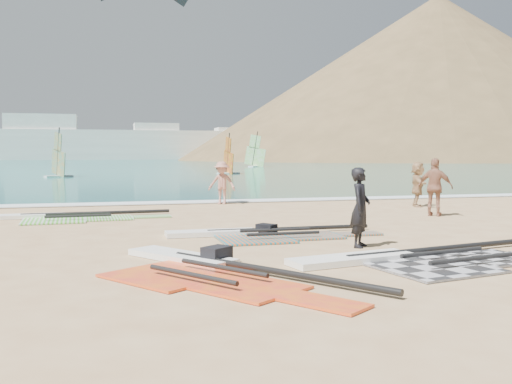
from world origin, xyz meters
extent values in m
plane|color=tan|center=(0.00, 0.00, 0.00)|extent=(300.00, 300.00, 0.00)
cube|color=#0D545D|center=(0.00, 132.00, 0.00)|extent=(300.00, 240.00, 0.06)
cube|color=white|center=(0.00, 12.30, 0.00)|extent=(300.00, 1.20, 0.04)
cube|color=white|center=(-20.00, 150.00, 4.03)|extent=(160.00, 8.00, 8.00)
cube|color=white|center=(-20.00, 150.00, 6.03)|extent=(18.00, 7.00, 12.00)
cube|color=white|center=(10.00, 150.00, 5.03)|extent=(12.00, 7.00, 10.00)
cube|color=white|center=(35.00, 150.00, 4.53)|extent=(16.00, 7.00, 9.00)
cube|color=white|center=(55.00, 150.00, 5.53)|extent=(10.00, 7.00, 11.00)
cone|color=olive|center=(85.00, 130.00, 0.00)|extent=(143.00, 143.00, 45.00)
cube|color=#242426|center=(1.88, -1.72, 0.02)|extent=(2.26, 2.43, 0.04)
cube|color=#242426|center=(3.52, -1.39, 0.02)|extent=(1.71, 1.62, 0.04)
cylinder|color=black|center=(3.03, -0.52, 0.10)|extent=(4.76, 1.05, 0.12)
cylinder|color=black|center=(2.53, -1.21, 0.16)|extent=(1.97, 0.47, 0.08)
cylinder|color=black|center=(2.67, -1.93, 0.16)|extent=(1.97, 0.47, 0.08)
cube|color=white|center=(0.77, -0.97, 0.06)|extent=(2.60, 1.16, 0.12)
cube|color=#44C61D|center=(-5.21, 7.36, 0.02)|extent=(1.91, 2.10, 0.04)
cube|color=#44C61D|center=(-3.60, 7.44, 0.02)|extent=(1.47, 1.38, 0.04)
cube|color=#44C61D|center=(-2.29, 7.51, 0.02)|extent=(1.24, 0.66, 0.04)
cylinder|color=black|center=(-3.94, 8.33, 0.10)|extent=(4.63, 0.34, 0.11)
cylinder|color=black|center=(-4.52, 7.75, 0.16)|extent=(1.92, 0.18, 0.08)
cylinder|color=black|center=(-4.48, 7.05, 0.16)|extent=(1.92, 0.18, 0.08)
cube|color=white|center=(-6.16, 8.22, 0.06)|extent=(2.45, 0.77, 0.12)
cube|color=orange|center=(-0.31, 2.28, 0.02)|extent=(1.70, 1.89, 0.04)
cube|color=orange|center=(1.19, 2.29, 0.02)|extent=(1.32, 1.23, 0.04)
cube|color=orange|center=(2.41, 2.30, 0.02)|extent=(1.13, 0.57, 0.04)
cylinder|color=black|center=(0.90, 3.13, 0.10)|extent=(4.31, 0.14, 0.10)
cylinder|color=black|center=(0.34, 2.61, 0.16)|extent=(1.78, 0.09, 0.07)
cylinder|color=black|center=(0.35, 1.96, 0.16)|extent=(1.78, 0.09, 0.07)
cube|color=white|center=(-1.16, 3.11, 0.06)|extent=(2.25, 0.63, 0.12)
cube|color=red|center=(-2.51, -1.21, 0.02)|extent=(2.69, 2.64, 0.04)
cube|color=red|center=(-1.59, -2.53, 0.02)|extent=(1.88, 1.91, 0.04)
cube|color=red|center=(-0.83, -3.60, 0.02)|extent=(1.19, 1.34, 0.04)
cylinder|color=black|center=(-1.02, -1.76, 0.10)|extent=(2.76, 3.86, 0.11)
cylinder|color=black|center=(-1.82, -1.58, 0.16)|extent=(1.17, 1.61, 0.08)
cylinder|color=black|center=(-2.40, -1.99, 0.16)|extent=(1.17, 1.61, 0.08)
cube|color=white|center=(-2.29, 0.05, 0.06)|extent=(1.93, 2.36, 0.12)
cube|color=black|center=(-1.70, -0.43, 0.16)|extent=(0.63, 0.60, 0.32)
cube|color=black|center=(0.19, 2.86, 0.14)|extent=(0.54, 0.56, 0.28)
imported|color=black|center=(1.67, 0.61, 0.87)|extent=(0.71, 0.76, 1.74)
imported|color=#B67461|center=(0.79, 11.50, 0.85)|extent=(1.26, 1.05, 1.70)
imported|color=#A26A4E|center=(6.61, 5.54, 0.94)|extent=(1.12, 1.08, 1.88)
imported|color=tan|center=(7.78, 8.60, 0.85)|extent=(1.13, 1.64, 1.71)
cube|color=white|center=(-7.42, 38.57, 0.10)|extent=(2.30, 1.62, 0.13)
cube|color=orange|center=(-7.42, 38.57, 1.19)|extent=(1.32, 2.48, 2.46)
cube|color=orange|center=(-7.42, 38.57, 2.88)|extent=(0.77, 1.41, 1.71)
cylinder|color=black|center=(-7.42, 38.57, 2.13)|extent=(0.44, 0.73, 3.90)
cube|color=white|center=(7.52, 41.96, 0.09)|extent=(2.21, 0.97, 0.12)
cube|color=#B60C2B|center=(7.52, 41.96, 1.14)|extent=(0.50, 2.60, 2.33)
cube|color=#B60C2B|center=(7.52, 41.96, 2.74)|extent=(0.31, 1.47, 1.62)
cylinder|color=black|center=(7.52, 41.96, 2.03)|extent=(0.21, 0.74, 3.70)
cube|color=white|center=(16.34, 65.71, 0.11)|extent=(2.41, 2.58, 0.16)
cube|color=#64CC2A|center=(16.34, 65.71, 1.44)|extent=(2.55, 2.26, 2.98)
cube|color=#64CC2A|center=(16.34, 65.71, 3.49)|extent=(1.45, 1.29, 2.07)
cylinder|color=black|center=(16.34, 65.71, 2.58)|extent=(0.78, 0.71, 4.73)
camera|label=1|loc=(-3.66, -10.71, 2.06)|focal=40.00mm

